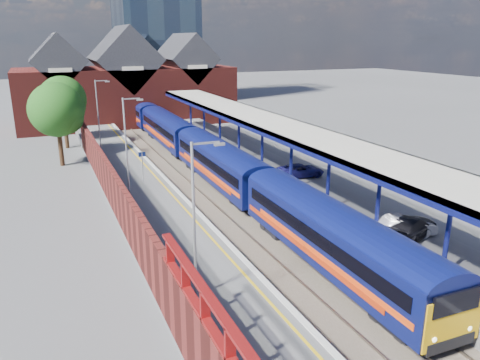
% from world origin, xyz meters
% --- Properties ---
extents(ground, '(240.00, 240.00, 0.00)m').
position_xyz_m(ground, '(0.00, 30.00, 0.00)').
color(ground, '#5B5B5E').
rests_on(ground, ground).
extents(ballast_bed, '(6.00, 76.00, 0.06)m').
position_xyz_m(ballast_bed, '(0.00, 20.00, 0.03)').
color(ballast_bed, '#473D33').
rests_on(ballast_bed, ground).
extents(rails, '(4.51, 76.00, 0.14)m').
position_xyz_m(rails, '(0.00, 20.00, 0.12)').
color(rails, slate).
rests_on(rails, ground).
extents(left_platform, '(5.00, 76.00, 1.00)m').
position_xyz_m(left_platform, '(-5.50, 20.00, 0.50)').
color(left_platform, '#565659').
rests_on(left_platform, ground).
extents(right_platform, '(6.00, 76.00, 1.00)m').
position_xyz_m(right_platform, '(6.00, 20.00, 0.50)').
color(right_platform, '#565659').
rests_on(right_platform, ground).
extents(coping_left, '(0.30, 76.00, 0.05)m').
position_xyz_m(coping_left, '(-3.15, 20.00, 1.02)').
color(coping_left, silver).
rests_on(coping_left, left_platform).
extents(coping_right, '(0.30, 76.00, 0.05)m').
position_xyz_m(coping_right, '(3.15, 20.00, 1.02)').
color(coping_right, silver).
rests_on(coping_right, right_platform).
extents(yellow_line, '(0.14, 76.00, 0.01)m').
position_xyz_m(yellow_line, '(-3.75, 20.00, 1.01)').
color(yellow_line, yellow).
rests_on(yellow_line, left_platform).
extents(train, '(2.97, 65.93, 3.45)m').
position_xyz_m(train, '(1.49, 31.96, 2.12)').
color(train, '#0B1250').
rests_on(train, ground).
extents(canopy, '(4.50, 52.00, 4.48)m').
position_xyz_m(canopy, '(5.48, 21.95, 5.25)').
color(canopy, '#0F1457').
rests_on(canopy, right_platform).
extents(lamp_post_b, '(1.48, 0.18, 7.00)m').
position_xyz_m(lamp_post_b, '(-6.36, 6.00, 4.99)').
color(lamp_post_b, '#A5A8AA').
rests_on(lamp_post_b, left_platform).
extents(lamp_post_c, '(1.48, 0.18, 7.00)m').
position_xyz_m(lamp_post_c, '(-6.36, 22.00, 4.99)').
color(lamp_post_c, '#A5A8AA').
rests_on(lamp_post_c, left_platform).
extents(lamp_post_d, '(1.48, 0.18, 7.00)m').
position_xyz_m(lamp_post_d, '(-6.36, 38.00, 4.99)').
color(lamp_post_d, '#A5A8AA').
rests_on(lamp_post_d, left_platform).
extents(platform_sign, '(0.55, 0.08, 2.50)m').
position_xyz_m(platform_sign, '(-5.00, 24.00, 2.69)').
color(platform_sign, '#A5A8AA').
rests_on(platform_sign, left_platform).
extents(brick_wall, '(0.35, 50.00, 3.86)m').
position_xyz_m(brick_wall, '(-8.10, 13.54, 2.45)').
color(brick_wall, maroon).
rests_on(brick_wall, left_platform).
extents(station_building, '(30.00, 12.12, 13.78)m').
position_xyz_m(station_building, '(0.00, 58.00, 5.45)').
color(station_building, maroon).
rests_on(station_building, ground).
extents(tree_near, '(5.20, 5.20, 8.10)m').
position_xyz_m(tree_near, '(-10.35, 35.91, 5.35)').
color(tree_near, '#382314').
rests_on(tree_near, ground).
extents(tree_far, '(5.20, 5.20, 8.10)m').
position_xyz_m(tree_far, '(-9.35, 43.91, 5.35)').
color(tree_far, '#382314').
rests_on(tree_far, ground).
extents(parked_car_silver, '(4.03, 1.78, 1.29)m').
position_xyz_m(parked_car_silver, '(6.42, 7.40, 1.64)').
color(parked_car_silver, silver).
rests_on(parked_car_silver, right_platform).
extents(parked_car_dark, '(4.84, 3.52, 1.30)m').
position_xyz_m(parked_car_dark, '(6.72, 7.15, 1.65)').
color(parked_car_dark, black).
rests_on(parked_car_dark, right_platform).
extents(parked_car_blue, '(4.06, 2.22, 1.08)m').
position_xyz_m(parked_car_blue, '(7.33, 20.43, 1.54)').
color(parked_car_blue, navy).
rests_on(parked_car_blue, right_platform).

